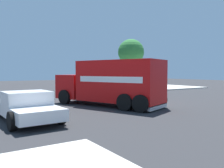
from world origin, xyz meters
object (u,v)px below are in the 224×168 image
at_px(delivery_truck, 111,83).
at_px(pickup_white, 26,105).
at_px(shade_tree_near, 131,52).
at_px(pedestrian_near_corner, 125,79).
at_px(pedestrian_crossing, 133,80).

height_order(delivery_truck, pickup_white, delivery_truck).
bearing_deg(shade_tree_near, pedestrian_near_corner, -89.46).
xyz_separation_m(pickup_white, pedestrian_near_corner, (-19.52, -18.77, 0.40)).
bearing_deg(pedestrian_crossing, pickup_white, 40.38).
relative_size(pickup_white, pedestrian_crossing, 3.05).
distance_m(pickup_white, shade_tree_near, 26.44).
distance_m(pedestrian_near_corner, shade_tree_near, 4.36).
height_order(delivery_truck, shade_tree_near, shade_tree_near).
height_order(pedestrian_near_corner, shade_tree_near, shade_tree_near).
relative_size(pedestrian_near_corner, shade_tree_near, 0.24).
xyz_separation_m(delivery_truck, pedestrian_crossing, (-13.20, -14.40, -0.41)).
xyz_separation_m(pickup_white, shade_tree_near, (-19.53, -17.24, 4.48)).
height_order(delivery_truck, pedestrian_near_corner, delivery_truck).
relative_size(delivery_truck, pickup_white, 1.51).
bearing_deg(delivery_truck, shade_tree_near, -131.49).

